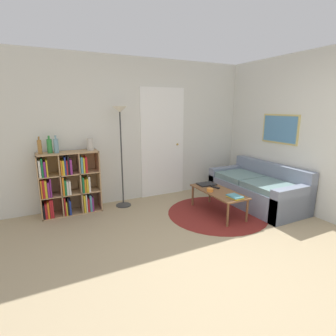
% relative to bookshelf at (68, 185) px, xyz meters
% --- Properties ---
extents(ground_plane, '(14.00, 14.00, 0.00)m').
position_rel_bookshelf_xyz_m(ground_plane, '(1.38, -2.52, -0.49)').
color(ground_plane, tan).
extents(wall_back, '(7.30, 0.11, 2.60)m').
position_rel_bookshelf_xyz_m(wall_back, '(1.40, 0.22, 0.80)').
color(wall_back, silver).
rests_on(wall_back, ground_plane).
extents(wall_right, '(0.08, 5.71, 2.60)m').
position_rel_bookshelf_xyz_m(wall_right, '(3.55, -1.16, 0.81)').
color(wall_right, silver).
rests_on(wall_right, ground_plane).
extents(rug, '(1.63, 1.63, 0.01)m').
position_rel_bookshelf_xyz_m(rug, '(2.19, -1.12, -0.49)').
color(rug, maroon).
rests_on(rug, ground_plane).
extents(bookshelf, '(0.94, 0.34, 1.03)m').
position_rel_bookshelf_xyz_m(bookshelf, '(0.00, 0.00, 0.00)').
color(bookshelf, tan).
rests_on(bookshelf, ground_plane).
extents(floor_lamp, '(0.27, 0.27, 1.74)m').
position_rel_bookshelf_xyz_m(floor_lamp, '(0.90, -0.08, 0.87)').
color(floor_lamp, '#333333').
rests_on(floor_lamp, ground_plane).
extents(couch, '(0.86, 1.72, 0.74)m').
position_rel_bookshelf_xyz_m(couch, '(3.14, -1.08, -0.23)').
color(couch, gray).
rests_on(couch, ground_plane).
extents(coffee_table, '(0.45, 1.05, 0.39)m').
position_rel_bookshelf_xyz_m(coffee_table, '(2.21, -1.11, -0.14)').
color(coffee_table, brown).
rests_on(coffee_table, ground_plane).
extents(laptop, '(0.32, 0.25, 0.02)m').
position_rel_bookshelf_xyz_m(laptop, '(2.24, -0.73, -0.09)').
color(laptop, black).
rests_on(laptop, coffee_table).
extents(bowl, '(0.11, 0.11, 0.05)m').
position_rel_bookshelf_xyz_m(bowl, '(2.07, -1.08, -0.08)').
color(bowl, orange).
rests_on(bowl, coffee_table).
extents(book_stack_on_table, '(0.17, 0.23, 0.04)m').
position_rel_bookshelf_xyz_m(book_stack_on_table, '(2.22, -1.50, -0.08)').
color(book_stack_on_table, gold).
rests_on(book_stack_on_table, coffee_table).
extents(remote, '(0.09, 0.17, 0.02)m').
position_rel_bookshelf_xyz_m(remote, '(2.26, -0.95, -0.09)').
color(remote, black).
rests_on(remote, coffee_table).
extents(bottle_left, '(0.06, 0.06, 0.27)m').
position_rel_bookshelf_xyz_m(bottle_left, '(-0.35, -0.01, 0.65)').
color(bottle_left, olive).
rests_on(bottle_left, bookshelf).
extents(bottle_middle, '(0.08, 0.08, 0.27)m').
position_rel_bookshelf_xyz_m(bottle_middle, '(-0.21, 0.02, 0.65)').
color(bottle_middle, '#2D8438').
rests_on(bottle_middle, bookshelf).
extents(bottle_right, '(0.07, 0.07, 0.27)m').
position_rel_bookshelf_xyz_m(bottle_right, '(-0.12, -0.01, 0.65)').
color(bottle_right, '#6B93A3').
rests_on(bottle_right, bookshelf).
extents(vase_on_shelf, '(0.11, 0.11, 0.20)m').
position_rel_bookshelf_xyz_m(vase_on_shelf, '(0.40, 0.00, 0.64)').
color(vase_on_shelf, '#B7B2A8').
rests_on(vase_on_shelf, bookshelf).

